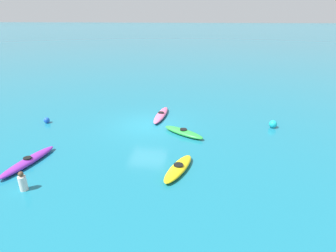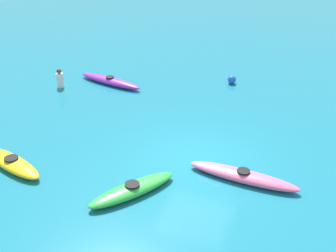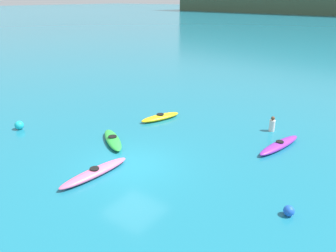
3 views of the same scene
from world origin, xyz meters
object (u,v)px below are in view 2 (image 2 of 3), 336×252
Objects in this scene: buoy_blue at (232,80)px; person_near_shore at (60,79)px; kayak_yellow at (12,163)px; kayak_green at (132,189)px; kayak_pink at (243,176)px; kayak_purple at (110,81)px.

person_near_shore is (-3.23, 7.22, 0.19)m from buoy_blue.
kayak_yellow is at bearing -159.65° from person_near_shore.
kayak_pink is at bearing -57.22° from kayak_green.
kayak_green and kayak_pink have the same top height.
buoy_blue is (7.51, 2.19, 0.03)m from kayak_pink.
buoy_blue is at bearing -68.02° from kayak_purple.
buoy_blue reaches higher than kayak_green.
kayak_yellow is 4.22m from kayak_green.
kayak_green is 9.39m from buoy_blue.
kayak_yellow is 7.24× the size of buoy_blue.
kayak_purple is 1.25× the size of kayak_green.
buoy_blue is at bearing 16.24° from kayak_pink.
buoy_blue is 0.44× the size of person_near_shore.
person_near_shore is (6.13, 6.53, 0.22)m from kayak_green.
buoy_blue reaches higher than kayak_purple.
kayak_purple is 3.93× the size of person_near_shore.
person_near_shore reaches higher than buoy_blue.
kayak_purple is (7.36, 0.35, -0.00)m from kayak_yellow.
kayak_yellow and kayak_purple have the same top height.
kayak_green is 3.15× the size of person_near_shore.
person_near_shore reaches higher than kayak_yellow.
buoy_blue reaches higher than kayak_yellow.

